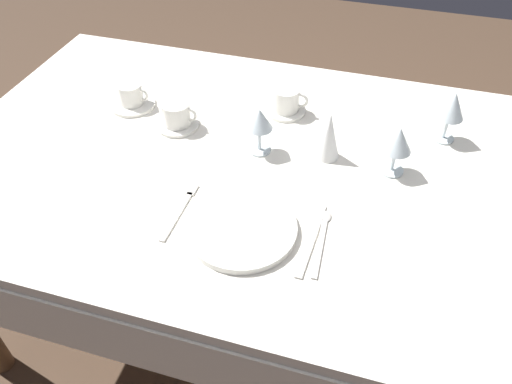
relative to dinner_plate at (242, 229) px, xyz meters
name	(u,v)px	position (x,y,z in m)	size (l,w,h in m)	color
ground_plane	(261,313)	(-0.02, 0.26, -0.75)	(6.00, 6.00, 0.00)	#4C3828
dining_table	(263,183)	(-0.02, 0.26, -0.09)	(1.80, 1.11, 0.74)	silver
dinner_plate	(242,229)	(0.00, 0.00, 0.00)	(0.26, 0.26, 0.02)	white
fork_outer	(181,209)	(-0.17, 0.03, -0.01)	(0.02, 0.21, 0.00)	beige
dinner_knife	(311,241)	(0.16, 0.01, -0.01)	(0.03, 0.24, 0.00)	beige
spoon_soup	(322,234)	(0.19, 0.04, -0.01)	(0.03, 0.21, 0.01)	beige
saucer_left	(178,125)	(-0.31, 0.35, 0.00)	(0.13, 0.13, 0.01)	white
coffee_cup_left	(177,114)	(-0.31, 0.35, 0.04)	(0.11, 0.08, 0.07)	white
saucer_right	(287,111)	(-0.02, 0.52, 0.00)	(0.13, 0.13, 0.01)	white
coffee_cup_right	(288,99)	(-0.02, 0.52, 0.04)	(0.11, 0.08, 0.07)	white
saucer_far	(133,104)	(-0.49, 0.42, 0.00)	(0.14, 0.14, 0.01)	white
coffee_cup_far	(131,94)	(-0.49, 0.42, 0.03)	(0.10, 0.07, 0.07)	white
wine_glass_centre	(398,142)	(0.32, 0.32, 0.09)	(0.08, 0.08, 0.14)	silver
wine_glass_left	(260,122)	(-0.05, 0.31, 0.09)	(0.07, 0.07, 0.14)	silver
wine_glass_right	(452,107)	(0.45, 0.51, 0.10)	(0.08, 0.08, 0.15)	silver
napkin_folded	(329,136)	(0.14, 0.34, 0.06)	(0.07, 0.07, 0.14)	white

